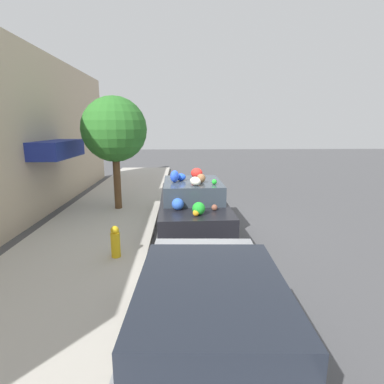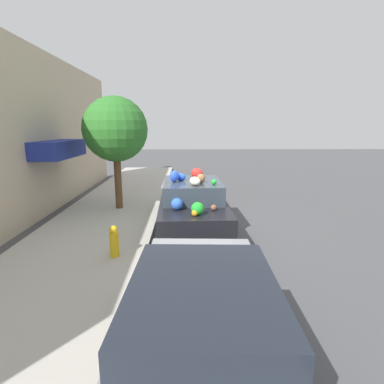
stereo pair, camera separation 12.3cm
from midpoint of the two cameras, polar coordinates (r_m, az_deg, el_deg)
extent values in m
plane|color=#4C4C4F|center=(8.93, -0.30, -6.60)|extent=(60.00, 60.00, 0.00)
cube|color=#B2ADA3|center=(9.23, -17.40, -6.09)|extent=(24.00, 3.20, 0.14)
cube|color=#C6B293|center=(9.65, -31.60, 9.17)|extent=(18.00, 0.30, 5.33)
cube|color=navy|center=(10.84, -24.46, 7.44)|extent=(2.56, 0.90, 0.55)
cylinder|color=brown|center=(10.50, -14.39, 2.12)|extent=(0.24, 0.24, 1.93)
sphere|color=#2D7228|center=(10.34, -14.91, 11.48)|extent=(2.13, 2.13, 2.13)
cylinder|color=gold|center=(6.76, -14.86, -9.69)|extent=(0.20, 0.20, 0.55)
sphere|color=gold|center=(6.65, -15.02, -7.01)|extent=(0.18, 0.18, 0.18)
cube|color=black|center=(8.75, -0.40, -2.89)|extent=(4.53, 1.93, 0.60)
cube|color=#333D47|center=(8.45, -0.34, 0.41)|extent=(2.06, 1.64, 0.51)
cylinder|color=black|center=(10.16, -5.53, -2.51)|extent=(0.61, 0.20, 0.60)
cylinder|color=black|center=(10.24, 3.77, -2.36)|extent=(0.61, 0.20, 0.60)
cylinder|color=black|center=(7.51, -6.15, -7.99)|extent=(0.61, 0.20, 0.60)
cylinder|color=black|center=(7.62, 6.50, -7.70)|extent=(0.61, 0.20, 0.60)
sphere|color=black|center=(9.73, -4.55, 1.44)|extent=(0.44, 0.44, 0.33)
ellipsoid|color=green|center=(7.92, 3.83, 1.94)|extent=(0.16, 0.16, 0.14)
sphere|color=brown|center=(9.58, -0.43, 1.28)|extent=(0.43, 0.43, 0.32)
sphere|color=orange|center=(6.86, 0.24, -4.00)|extent=(0.16, 0.16, 0.15)
ellipsoid|color=red|center=(8.83, 0.51, 3.61)|extent=(0.48, 0.48, 0.30)
sphere|color=blue|center=(9.57, -1.63, 1.31)|extent=(0.35, 0.35, 0.33)
sphere|color=green|center=(6.93, 0.77, -3.17)|extent=(0.38, 0.38, 0.30)
ellipsoid|color=blue|center=(9.90, -4.28, 1.48)|extent=(0.38, 0.42, 0.27)
ellipsoid|color=blue|center=(8.45, -2.53, 2.86)|extent=(0.25, 0.27, 0.20)
ellipsoid|color=white|center=(7.78, 0.19, 2.09)|extent=(0.47, 0.37, 0.22)
sphere|color=brown|center=(8.14, 1.30, 2.64)|extent=(0.25, 0.25, 0.24)
ellipsoid|color=blue|center=(8.21, -3.77, 3.00)|extent=(0.37, 0.33, 0.33)
sphere|color=brown|center=(7.33, 3.82, -2.96)|extent=(0.20, 0.20, 0.15)
sphere|color=blue|center=(7.35, -3.21, -2.30)|extent=(0.30, 0.30, 0.29)
cube|color=gray|center=(3.70, 2.34, -25.66)|extent=(4.39, 1.87, 0.61)
cube|color=#1E232D|center=(3.25, 2.55, -20.19)|extent=(2.00, 1.57, 0.45)
cylinder|color=black|center=(5.02, -7.71, -18.70)|extent=(0.67, 0.21, 0.66)
cylinder|color=black|center=(5.06, 11.03, -18.56)|extent=(0.67, 0.21, 0.66)
camera|label=1|loc=(0.06, -90.41, -0.09)|focal=28.00mm
camera|label=2|loc=(0.06, 89.59, 0.09)|focal=28.00mm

